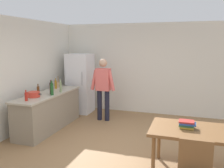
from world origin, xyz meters
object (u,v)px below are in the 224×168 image
object	(u,v)px
utensil_jar	(58,84)
bottle_wine_dark	(51,88)
dining_table	(195,134)
book_stack	(187,124)
bottle_vinegar_tall	(61,87)
bottle_wine_green	(52,89)
bottle_oil_amber	(56,84)
bottle_beer_brown	(38,90)
bottle_sauce_red	(26,96)
refrigerator	(80,83)
cooking_pot	(34,94)
person	(103,85)

from	to	relation	value
utensil_jar	bottle_wine_dark	bearing A→B (deg)	-69.08
dining_table	book_stack	xyz separation A→B (m)	(-0.13, 0.01, 0.14)
bottle_vinegar_tall	bottle_wine_green	bearing A→B (deg)	-92.03
bottle_oil_amber	bottle_beer_brown	bearing A→B (deg)	-88.41
bottle_sauce_red	bottle_oil_amber	world-z (taller)	bottle_oil_amber
refrigerator	bottle_wine_dark	distance (m)	1.67
dining_table	book_stack	world-z (taller)	book_stack
bottle_wine_green	dining_table	bearing A→B (deg)	-16.41
bottle_wine_green	bottle_beer_brown	bearing A→B (deg)	-169.65
bottle_wine_dark	book_stack	xyz separation A→B (m)	(3.15, -1.03, -0.23)
refrigerator	bottle_vinegar_tall	xyz separation A→B (m)	(0.13, -1.38, 0.14)
cooking_pot	bottle_beer_brown	xyz separation A→B (m)	(-0.05, 0.24, 0.05)
refrigerator	bottle_sauce_red	distance (m)	2.44
utensil_jar	bottle_vinegar_tall	xyz separation A→B (m)	(0.42, -0.57, 0.06)
utensil_jar	book_stack	world-z (taller)	utensil_jar
bottle_beer_brown	book_stack	size ratio (longest dim) A/B	0.97
bottle_sauce_red	bottle_beer_brown	bearing A→B (deg)	102.01
bottle_sauce_red	bottle_vinegar_tall	world-z (taller)	bottle_vinegar_tall
cooking_pot	book_stack	bearing A→B (deg)	-10.51
person	bottle_oil_amber	world-z (taller)	person
cooking_pot	refrigerator	bearing A→B (deg)	85.09
refrigerator	bottle_vinegar_tall	size ratio (longest dim) A/B	5.62
refrigerator	bottle_wine_green	bearing A→B (deg)	-86.37
dining_table	book_stack	size ratio (longest dim) A/B	5.23
bottle_vinegar_tall	book_stack	distance (m)	3.32
bottle_sauce_red	book_stack	size ratio (longest dim) A/B	0.90
book_stack	cooking_pot	bearing A→B (deg)	169.49
book_stack	refrigerator	bearing A→B (deg)	139.75
utensil_jar	bottle_wine_dark	world-z (taller)	bottle_wine_dark
dining_table	utensil_jar	bearing A→B (deg)	152.25
bottle_oil_amber	bottle_sauce_red	bearing A→B (deg)	-83.89
utensil_jar	bottle_wine_green	distance (m)	1.04
dining_table	book_stack	distance (m)	0.19
refrigerator	bottle_sauce_red	size ratio (longest dim) A/B	7.50
refrigerator	person	bearing A→B (deg)	-30.23
bottle_wine_green	bottle_wine_dark	world-z (taller)	same
cooking_pot	bottle_beer_brown	bearing A→B (deg)	100.89
cooking_pot	bottle_wine_green	bearing A→B (deg)	46.52
refrigerator	book_stack	bearing A→B (deg)	-40.25
refrigerator	bottle_vinegar_tall	world-z (taller)	refrigerator
bottle_sauce_red	bottle_vinegar_tall	xyz separation A→B (m)	(0.22, 1.06, 0.04)
bottle_wine_dark	bottle_oil_amber	bearing A→B (deg)	112.59
bottle_vinegar_tall	book_stack	world-z (taller)	bottle_vinegar_tall
utensil_jar	bottle_wine_green	size ratio (longest dim) A/B	0.94
bottle_beer_brown	book_stack	world-z (taller)	bottle_beer_brown
bottle_wine_dark	bottle_oil_amber	size ratio (longest dim) A/B	1.21
bottle_oil_amber	dining_table	bearing A→B (deg)	-25.60
person	bottle_wine_dark	bearing A→B (deg)	-129.73
person	book_stack	size ratio (longest dim) A/B	6.35
utensil_jar	book_stack	distance (m)	3.95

